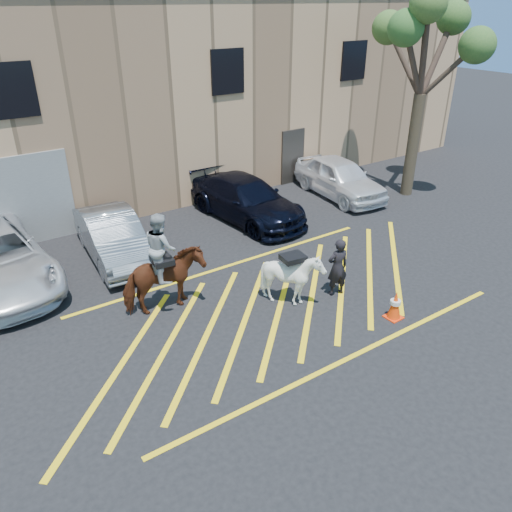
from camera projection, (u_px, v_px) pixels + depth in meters
ground at (273, 300)px, 12.78m from camera, size 90.00×90.00×0.00m
car_silver_sedan at (113, 237)px, 14.55m from camera, size 1.77×4.25×1.37m
car_blue_suv at (246, 199)px, 17.16m from camera, size 2.44×5.07×1.42m
car_white_suv at (339, 178)px, 19.14m from camera, size 2.19×4.49×1.48m
handler at (338, 267)px, 12.69m from camera, size 0.64×0.49×1.57m
warehouse at (98, 89)px, 19.89m from camera, size 32.42×10.20×7.30m
hatching_zone at (280, 305)px, 12.56m from camera, size 12.60×5.12×0.01m
mounted_bay at (163, 273)px, 11.91m from camera, size 2.01×1.04×2.57m
saddled_white at (292, 278)px, 12.33m from camera, size 1.32×1.44×1.45m
traffic_cone at (395, 305)px, 11.91m from camera, size 0.39×0.39×0.73m
tree at (429, 37)px, 17.05m from camera, size 3.99×4.37×7.31m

